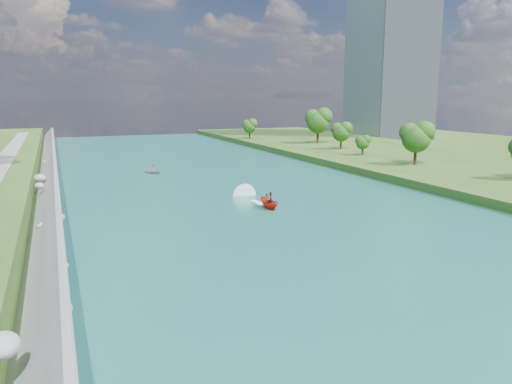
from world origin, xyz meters
name	(u,v)px	position (x,y,z in m)	size (l,w,h in m)	color
ground	(296,229)	(0.00, 0.00, 0.00)	(260.00, 260.00, 0.00)	#2D5119
river_water	(235,195)	(0.00, 20.00, 0.05)	(55.00, 240.00, 0.10)	#185E5E
berm_east	(488,172)	(49.50, 20.00, 0.75)	(44.00, 240.00, 1.50)	#2D5119
riprap_bank	(45,198)	(-25.85, 19.37, 1.80)	(4.35, 236.00, 4.11)	slate
office_tower	(391,49)	(82.50, 95.00, 30.00)	(22.00, 22.00, 60.00)	gray
trees_east	(408,140)	(40.23, 31.33, 6.04)	(17.57, 136.69, 11.35)	#264512
motorboat	(264,201)	(1.11, 11.79, 0.73)	(3.60, 18.75, 2.06)	red
raft	(153,171)	(-7.34, 45.56, 0.48)	(3.86, 3.96, 1.61)	gray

